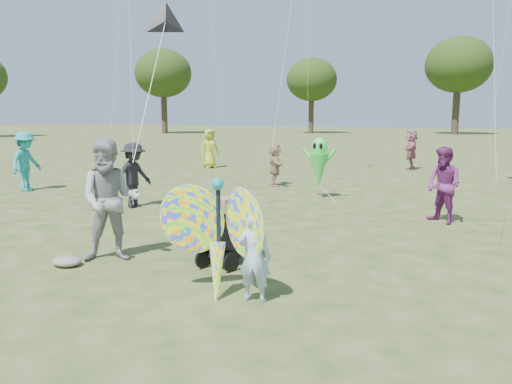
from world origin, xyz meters
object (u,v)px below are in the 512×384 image
(crowd_j, at_px, (411,150))
(butterfly_kite, at_px, (217,237))
(crowd_d, at_px, (275,165))
(crowd_g, at_px, (210,149))
(alien_kite, at_px, (319,164))
(crowd_b, at_px, (134,175))
(child_girl, at_px, (254,257))
(jogging_stroller, at_px, (228,226))
(adult_man, at_px, (110,200))
(crowd_i, at_px, (26,161))
(crowd_e, at_px, (444,185))

(crowd_j, height_order, butterfly_kite, crowd_j)
(crowd_d, distance_m, butterfly_kite, 10.21)
(crowd_d, bearing_deg, crowd_g, 24.85)
(crowd_d, distance_m, crowd_g, 6.09)
(crowd_d, xyz_separation_m, butterfly_kite, (2.83, -9.81, 0.09))
(crowd_j, xyz_separation_m, alien_kite, (-1.69, -8.60, 0.11))
(butterfly_kite, xyz_separation_m, alien_kite, (-0.82, 7.95, 0.17))
(crowd_b, distance_m, crowd_j, 13.04)
(child_girl, relative_size, crowd_d, 0.83)
(child_girl, xyz_separation_m, crowd_j, (0.35, 16.54, 0.27))
(jogging_stroller, distance_m, alien_kite, 6.60)
(adult_man, xyz_separation_m, jogging_stroller, (1.84, 0.58, -0.39))
(crowd_b, height_order, crowd_i, crowd_i)
(adult_man, relative_size, alien_kite, 1.15)
(adult_man, distance_m, crowd_d, 9.04)
(crowd_e, bearing_deg, crowd_b, -131.88)
(crowd_b, height_order, crowd_d, crowd_b)
(adult_man, height_order, alien_kite, adult_man)
(crowd_g, xyz_separation_m, jogging_stroller, (6.89, -12.47, -0.24))
(crowd_g, distance_m, crowd_j, 8.70)
(crowd_d, bearing_deg, crowd_i, 96.28)
(adult_man, xyz_separation_m, crowd_i, (-7.30, 5.08, -0.09))
(crowd_g, xyz_separation_m, butterfly_kite, (7.40, -13.83, -0.05))
(crowd_b, xyz_separation_m, jogging_stroller, (4.33, -3.46, -0.22))
(crowd_b, bearing_deg, crowd_g, 25.59)
(adult_man, xyz_separation_m, crowd_g, (-5.05, 13.05, -0.15))
(crowd_d, xyz_separation_m, jogging_stroller, (2.32, -8.45, -0.10))
(butterfly_kite, distance_m, alien_kite, 7.99)
(child_girl, xyz_separation_m, crowd_i, (-10.16, 5.86, 0.33))
(adult_man, height_order, crowd_b, adult_man)
(crowd_b, distance_m, alien_kite, 5.09)
(crowd_d, xyz_separation_m, crowd_j, (3.70, 6.74, 0.15))
(crowd_j, xyz_separation_m, jogging_stroller, (-1.37, -15.19, -0.24))
(child_girl, xyz_separation_m, adult_man, (-2.87, 0.78, 0.42))
(crowd_g, height_order, jogging_stroller, crowd_g)
(crowd_d, bearing_deg, alien_kite, -156.64)
(crowd_j, xyz_separation_m, butterfly_kite, (-0.87, -16.55, -0.06))
(crowd_d, bearing_deg, adult_man, 159.25)
(crowd_d, relative_size, crowd_g, 0.83)
(crowd_b, bearing_deg, crowd_i, 87.54)
(child_girl, height_order, jogging_stroller, child_girl)
(child_girl, relative_size, crowd_g, 0.69)
(crowd_g, bearing_deg, crowd_i, -156.52)
(crowd_i, bearing_deg, alien_kite, -84.99)
(crowd_d, xyz_separation_m, crowd_g, (-4.57, 4.02, 0.14))
(adult_man, distance_m, crowd_e, 7.07)
(jogging_stroller, distance_m, butterfly_kite, 1.47)
(adult_man, distance_m, jogging_stroller, 1.97)
(child_girl, relative_size, crowd_j, 0.69)
(crowd_e, bearing_deg, crowd_j, 139.13)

